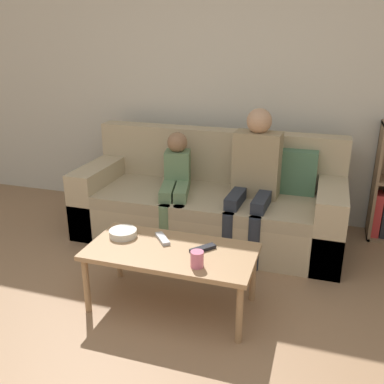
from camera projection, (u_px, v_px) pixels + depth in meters
wall_back at (235, 76)px, 3.80m from camera, size 12.00×0.06×2.60m
couch at (210, 204)px, 3.64m from camera, size 2.19×0.85×0.87m
coffee_table at (171, 255)px, 2.64m from camera, size 1.04×0.52×0.40m
person_adult at (255, 171)px, 3.33m from camera, size 0.37×0.61×1.12m
person_child at (176, 182)px, 3.51m from camera, size 0.33×0.63×0.89m
cup_near at (197, 259)px, 2.42m from camera, size 0.08×0.08×0.10m
tv_remote_0 at (162, 239)px, 2.74m from camera, size 0.14×0.16×0.02m
tv_remote_1 at (203, 249)px, 2.62m from camera, size 0.15×0.16×0.02m
snack_bowl at (123, 233)px, 2.80m from camera, size 0.18×0.18×0.05m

